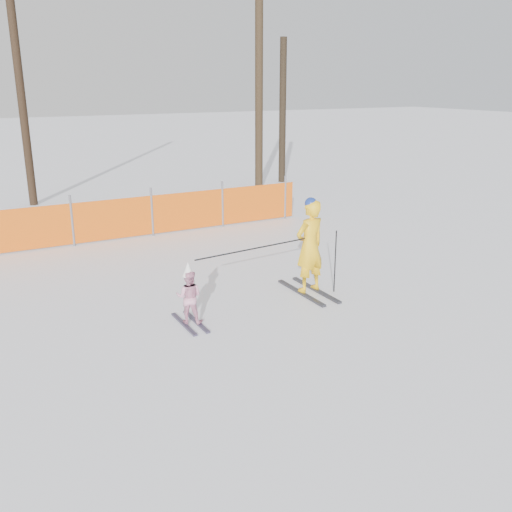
% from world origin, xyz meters
% --- Properties ---
extents(ground, '(120.00, 120.00, 0.00)m').
position_xyz_m(ground, '(0.00, 0.00, 0.00)').
color(ground, white).
rests_on(ground, ground).
extents(adult, '(0.70, 1.53, 1.83)m').
position_xyz_m(adult, '(1.31, 0.81, 0.91)').
color(adult, black).
rests_on(adult, ground).
extents(child, '(0.55, 1.00, 1.07)m').
position_xyz_m(child, '(-1.23, 0.53, 0.49)').
color(child, black).
rests_on(child, ground).
extents(ski_poles, '(2.87, 0.28, 1.20)m').
position_xyz_m(ski_poles, '(0.63, 0.65, 0.91)').
color(ski_poles, black).
rests_on(ski_poles, ground).
extents(tree_trunks, '(9.59, 1.06, 6.96)m').
position_xyz_m(tree_trunks, '(3.64, 11.42, 3.23)').
color(tree_trunks, '#312415').
rests_on(tree_trunks, ground).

